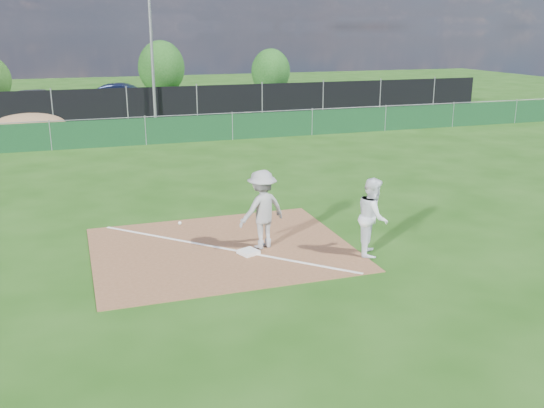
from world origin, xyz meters
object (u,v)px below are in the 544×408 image
(runner, at_px, (373,216))
(car_right, at_px, (174,98))
(play_at_first, at_px, (262,209))
(tree_right, at_px, (271,71))
(light_pole, at_px, (152,47))
(car_mid, at_px, (125,96))
(car_left, at_px, (41,101))
(tree_mid, at_px, (161,68))
(first_base, at_px, (248,252))

(runner, height_order, car_right, runner)
(play_at_first, xyz_separation_m, tree_right, (10.82, 31.84, 0.85))
(light_pole, distance_m, runner, 23.36)
(play_at_first, height_order, car_mid, play_at_first)
(car_left, bearing_deg, car_right, -100.58)
(play_at_first, relative_size, tree_right, 0.76)
(car_left, relative_size, tree_mid, 1.16)
(runner, xyz_separation_m, tree_right, (8.53, 33.02, 0.90))
(light_pole, height_order, car_left, light_pole)
(tree_right, bearing_deg, car_left, -159.72)
(first_base, distance_m, runner, 2.98)
(car_left, bearing_deg, tree_mid, -58.06)
(car_mid, bearing_deg, first_base, -170.11)
(play_at_first, distance_m, car_right, 26.13)
(car_left, xyz_separation_m, car_mid, (5.01, 1.17, -0.01))
(car_mid, distance_m, car_right, 3.10)
(tree_mid, bearing_deg, car_right, -93.29)
(light_pole, xyz_separation_m, car_left, (-6.16, 3.86, -3.17))
(play_at_first, height_order, car_right, play_at_first)
(first_base, relative_size, car_right, 0.09)
(first_base, height_order, tree_mid, tree_mid)
(car_mid, distance_m, tree_mid, 7.95)
(car_mid, relative_size, car_right, 1.06)
(first_base, height_order, car_mid, car_mid)
(play_at_first, xyz_separation_m, car_right, (2.37, 26.02, -0.28))
(light_pole, bearing_deg, runner, -85.72)
(runner, distance_m, car_left, 28.08)
(first_base, xyz_separation_m, runner, (2.73, -0.84, 0.84))
(car_right, bearing_deg, light_pole, 169.16)
(light_pole, distance_m, car_left, 7.93)
(car_left, bearing_deg, light_pole, -134.47)
(first_base, relative_size, play_at_first, 0.15)
(play_at_first, height_order, car_left, play_at_first)
(car_left, bearing_deg, first_base, 178.79)
(first_base, xyz_separation_m, play_at_first, (0.44, 0.33, 0.90))
(car_mid, bearing_deg, runner, -164.57)
(runner, relative_size, tree_mid, 0.44)
(car_left, xyz_separation_m, tree_mid, (8.42, 8.22, 1.30))
(runner, relative_size, car_left, 0.38)
(car_right, bearing_deg, first_base, -173.23)
(first_base, distance_m, car_mid, 27.29)
(play_at_first, bearing_deg, car_mid, 91.25)
(light_pole, relative_size, runner, 4.42)
(light_pole, relative_size, tree_right, 2.28)
(runner, height_order, tree_mid, tree_mid)
(first_base, xyz_separation_m, tree_right, (11.26, 32.17, 1.75))
(play_at_first, relative_size, tree_mid, 0.64)
(car_left, xyz_separation_m, tree_right, (16.41, 6.06, 0.98))
(car_right, bearing_deg, tree_right, -42.62)
(light_pole, xyz_separation_m, play_at_first, (-0.56, -21.91, -3.04))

